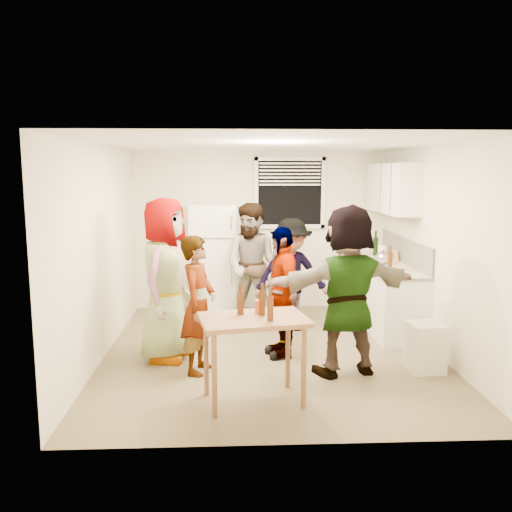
{
  "coord_description": "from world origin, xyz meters",
  "views": [
    {
      "loc": [
        -0.48,
        -6.33,
        2.2
      ],
      "look_at": [
        -0.17,
        0.3,
        1.15
      ],
      "focal_mm": 38.0,
      "sensor_mm": 36.0,
      "label": 1
    }
  ],
  "objects_px": {
    "wine_bottle": "(375,255)",
    "guest_grey": "(167,358)",
    "guest_black": "(281,355)",
    "guest_stripe": "(199,371)",
    "trash_bin": "(425,349)",
    "red_cup": "(260,312)",
    "kettle": "(383,264)",
    "guest_back_left": "(254,326)",
    "beer_bottle_counter": "(390,271)",
    "blue_cup": "(385,274)",
    "refrigerator": "(214,259)",
    "serving_table": "(254,401)",
    "guest_orange": "(345,373)",
    "guest_back_right": "(290,330)",
    "beer_bottle_table": "(240,314)"
  },
  "relations": [
    {
      "from": "red_cup",
      "to": "guest_back_right",
      "type": "distance_m",
      "value": 2.4
    },
    {
      "from": "refrigerator",
      "to": "guest_back_right",
      "type": "bearing_deg",
      "value": -40.46
    },
    {
      "from": "wine_bottle",
      "to": "guest_back_left",
      "type": "relative_size",
      "value": 0.16
    },
    {
      "from": "wine_bottle",
      "to": "guest_back_left",
      "type": "xyz_separation_m",
      "value": [
        -1.91,
        -0.72,
        -0.9
      ]
    },
    {
      "from": "beer_bottle_counter",
      "to": "guest_back_right",
      "type": "relative_size",
      "value": 0.16
    },
    {
      "from": "guest_back_left",
      "to": "guest_black",
      "type": "bearing_deg",
      "value": -57.7
    },
    {
      "from": "refrigerator",
      "to": "guest_back_left",
      "type": "xyz_separation_m",
      "value": [
        0.59,
        -0.74,
        -0.85
      ]
    },
    {
      "from": "beer_bottle_counter",
      "to": "serving_table",
      "type": "xyz_separation_m",
      "value": [
        -1.87,
        -1.98,
        -0.9
      ]
    },
    {
      "from": "trash_bin",
      "to": "red_cup",
      "type": "xyz_separation_m",
      "value": [
        -1.86,
        -0.56,
        0.59
      ]
    },
    {
      "from": "blue_cup",
      "to": "refrigerator",
      "type": "bearing_deg",
      "value": 144.96
    },
    {
      "from": "blue_cup",
      "to": "trash_bin",
      "type": "distance_m",
      "value": 1.21
    },
    {
      "from": "wine_bottle",
      "to": "guest_grey",
      "type": "height_order",
      "value": "wine_bottle"
    },
    {
      "from": "kettle",
      "to": "guest_black",
      "type": "relative_size",
      "value": 0.16
    },
    {
      "from": "guest_back_left",
      "to": "beer_bottle_counter",
      "type": "bearing_deg",
      "value": 1.52
    },
    {
      "from": "wine_bottle",
      "to": "guest_back_right",
      "type": "bearing_deg",
      "value": -147.16
    },
    {
      "from": "kettle",
      "to": "guest_black",
      "type": "xyz_separation_m",
      "value": [
        -1.53,
        -1.18,
        -0.9
      ]
    },
    {
      "from": "beer_bottle_table",
      "to": "guest_grey",
      "type": "distance_m",
      "value": 1.64
    },
    {
      "from": "red_cup",
      "to": "trash_bin",
      "type": "bearing_deg",
      "value": 16.78
    },
    {
      "from": "beer_bottle_table",
      "to": "guest_grey",
      "type": "relative_size",
      "value": 0.11
    },
    {
      "from": "guest_stripe",
      "to": "kettle",
      "type": "bearing_deg",
      "value": -41.46
    },
    {
      "from": "wine_bottle",
      "to": "blue_cup",
      "type": "distance_m",
      "value": 1.56
    },
    {
      "from": "guest_grey",
      "to": "guest_black",
      "type": "xyz_separation_m",
      "value": [
        1.36,
        0.04,
        0.0
      ]
    },
    {
      "from": "guest_stripe",
      "to": "beer_bottle_counter",
      "type": "bearing_deg",
      "value": -49.91
    },
    {
      "from": "refrigerator",
      "to": "guest_black",
      "type": "height_order",
      "value": "refrigerator"
    },
    {
      "from": "guest_back_left",
      "to": "guest_black",
      "type": "height_order",
      "value": "guest_back_left"
    },
    {
      "from": "kettle",
      "to": "wine_bottle",
      "type": "relative_size",
      "value": 0.86
    },
    {
      "from": "wine_bottle",
      "to": "guest_grey",
      "type": "xyz_separation_m",
      "value": [
        -3.0,
        -2.0,
        -0.9
      ]
    },
    {
      "from": "beer_bottle_counter",
      "to": "guest_back_right",
      "type": "bearing_deg",
      "value": 163.3
    },
    {
      "from": "beer_bottle_counter",
      "to": "guest_grey",
      "type": "relative_size",
      "value": 0.13
    },
    {
      "from": "serving_table",
      "to": "guest_black",
      "type": "height_order",
      "value": "serving_table"
    },
    {
      "from": "guest_grey",
      "to": "beer_bottle_counter",
      "type": "bearing_deg",
      "value": -60.11
    },
    {
      "from": "refrigerator",
      "to": "kettle",
      "type": "distance_m",
      "value": 2.53
    },
    {
      "from": "guest_black",
      "to": "guest_stripe",
      "type": "bearing_deg",
      "value": -74.47
    },
    {
      "from": "beer_bottle_counter",
      "to": "guest_orange",
      "type": "height_order",
      "value": "beer_bottle_counter"
    },
    {
      "from": "kettle",
      "to": "guest_back_left",
      "type": "bearing_deg",
      "value": 155.23
    },
    {
      "from": "guest_back_right",
      "to": "guest_back_left",
      "type": "bearing_deg",
      "value": 154.45
    },
    {
      "from": "blue_cup",
      "to": "beer_bottle_table",
      "type": "xyz_separation_m",
      "value": [
        -1.86,
        -1.6,
        -0.06
      ]
    },
    {
      "from": "beer_bottle_table",
      "to": "red_cup",
      "type": "height_order",
      "value": "beer_bottle_table"
    },
    {
      "from": "kettle",
      "to": "serving_table",
      "type": "xyz_separation_m",
      "value": [
        -1.92,
        -2.49,
        -0.9
      ]
    },
    {
      "from": "refrigerator",
      "to": "kettle",
      "type": "height_order",
      "value": "refrigerator"
    },
    {
      "from": "trash_bin",
      "to": "red_cup",
      "type": "relative_size",
      "value": 4.31
    },
    {
      "from": "blue_cup",
      "to": "guest_black",
      "type": "height_order",
      "value": "blue_cup"
    },
    {
      "from": "refrigerator",
      "to": "guest_grey",
      "type": "bearing_deg",
      "value": -103.8
    },
    {
      "from": "kettle",
      "to": "beer_bottle_table",
      "type": "xyz_separation_m",
      "value": [
        -2.05,
        -2.35,
        -0.06
      ]
    },
    {
      "from": "red_cup",
      "to": "guest_back_right",
      "type": "relative_size",
      "value": 0.08
    },
    {
      "from": "beer_bottle_table",
      "to": "guest_grey",
      "type": "xyz_separation_m",
      "value": [
        -0.85,
        1.13,
        -0.84
      ]
    },
    {
      "from": "kettle",
      "to": "beer_bottle_counter",
      "type": "xyz_separation_m",
      "value": [
        -0.05,
        -0.51,
        0.0
      ]
    },
    {
      "from": "guest_back_left",
      "to": "guest_grey",
      "type": "bearing_deg",
      "value": -110.73
    },
    {
      "from": "refrigerator",
      "to": "guest_stripe",
      "type": "bearing_deg",
      "value": -92.09
    },
    {
      "from": "serving_table",
      "to": "guest_back_left",
      "type": "distance_m",
      "value": 2.55
    }
  ]
}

